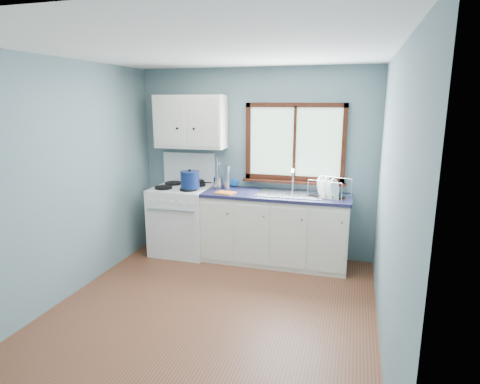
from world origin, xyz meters
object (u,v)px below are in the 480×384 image
(sink, at_px, (290,199))
(dish_rack, at_px, (329,192))
(base_cabinets, at_px, (275,232))
(thermos, at_px, (227,178))
(utensil_crock, at_px, (218,182))
(gas_range, at_px, (182,218))
(skillet, at_px, (196,182))
(stockpot, at_px, (190,179))

(sink, bearing_deg, dish_rack, 1.68)
(base_cabinets, xyz_separation_m, thermos, (-0.68, 0.08, 0.67))
(utensil_crock, bearing_deg, base_cabinets, -7.17)
(gas_range, distance_m, base_cabinets, 1.31)
(gas_range, height_order, skillet, gas_range)
(base_cabinets, xyz_separation_m, utensil_crock, (-0.81, 0.10, 0.59))
(stockpot, relative_size, dish_rack, 0.56)
(base_cabinets, relative_size, sink, 2.20)
(base_cabinets, bearing_deg, sink, -0.13)
(sink, relative_size, thermos, 2.69)
(gas_range, height_order, thermos, gas_range)
(base_cabinets, bearing_deg, utensil_crock, 172.83)
(gas_range, distance_m, skillet, 0.54)
(sink, distance_m, thermos, 0.89)
(gas_range, relative_size, sink, 1.62)
(sink, xyz_separation_m, thermos, (-0.86, 0.08, 0.22))
(base_cabinets, height_order, sink, sink)
(gas_range, distance_m, stockpot, 0.63)
(gas_range, xyz_separation_m, stockpot, (0.20, -0.14, 0.58))
(sink, xyz_separation_m, utensil_crock, (-0.99, 0.10, 0.14))
(stockpot, xyz_separation_m, thermos, (0.43, 0.24, 0.00))
(utensil_crock, distance_m, thermos, 0.15)
(dish_rack, bearing_deg, skillet, -164.51)
(utensil_crock, bearing_deg, dish_rack, -3.45)
(base_cabinets, xyz_separation_m, stockpot, (-1.11, -0.16, 0.66))
(gas_range, distance_m, thermos, 0.86)
(sink, bearing_deg, thermos, 174.67)
(skillet, relative_size, stockpot, 1.12)
(gas_range, relative_size, utensil_crock, 3.37)
(base_cabinets, relative_size, utensil_crock, 4.58)
(gas_range, xyz_separation_m, base_cabinets, (1.31, 0.02, -0.08))
(utensil_crock, xyz_separation_m, dish_rack, (1.47, -0.09, -0.02))
(skillet, bearing_deg, utensil_crock, -8.33)
(dish_rack, bearing_deg, stockpot, -155.55)
(stockpot, height_order, thermos, thermos)
(utensil_crock, bearing_deg, sink, -5.90)
(base_cabinets, distance_m, sink, 0.48)
(gas_range, xyz_separation_m, dish_rack, (1.96, 0.03, 0.49))
(base_cabinets, xyz_separation_m, skillet, (-1.14, 0.12, 0.57))
(skillet, bearing_deg, dish_rack, -8.34)
(base_cabinets, distance_m, skillet, 1.28)
(base_cabinets, bearing_deg, skillet, 173.89)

